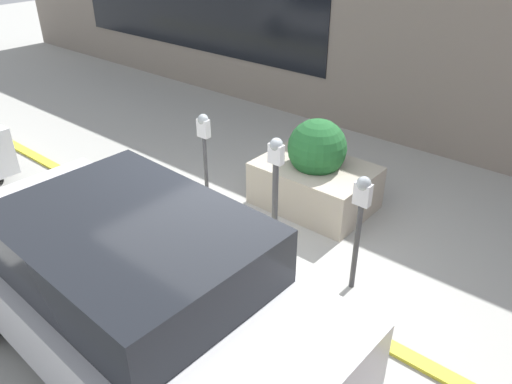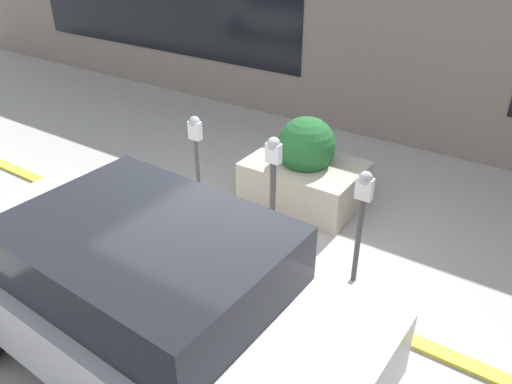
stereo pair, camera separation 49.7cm
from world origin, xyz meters
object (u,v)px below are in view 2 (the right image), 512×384
object	(u,v)px
parking_meter_nearest	(362,205)
parked_car_middle	(142,291)
parking_meter_second	(273,177)
planter_box	(305,171)
parking_meter_middle	(196,146)

from	to	relation	value
parking_meter_nearest	parked_car_middle	world-z (taller)	parked_car_middle
parking_meter_second	planter_box	bearing A→B (deg)	-79.56
parking_meter_nearest	parking_meter_middle	size ratio (longest dim) A/B	0.93
parking_meter_second	parked_car_middle	size ratio (longest dim) A/B	0.35
parking_meter_nearest	parking_meter_second	size ratio (longest dim) A/B	0.93
parking_meter_second	planter_box	size ratio (longest dim) A/B	0.96
planter_box	parked_car_middle	xyz separation A→B (m)	(-0.21, 3.31, 0.32)
parking_meter_second	parking_meter_middle	xyz separation A→B (m)	(1.14, 0.01, 0.10)
parking_meter_middle	parked_car_middle	xyz separation A→B (m)	(-1.13, 2.10, -0.29)
parking_meter_middle	parked_car_middle	size ratio (longest dim) A/B	0.35
parking_meter_second	planter_box	world-z (taller)	parking_meter_second
parking_meter_middle	planter_box	world-z (taller)	parking_meter_middle
parked_car_middle	planter_box	bearing A→B (deg)	-84.33
parking_meter_nearest	parking_meter_middle	bearing A→B (deg)	0.29
parked_car_middle	parking_meter_second	bearing A→B (deg)	-88.27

